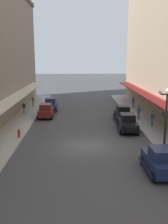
{
  "coord_description": "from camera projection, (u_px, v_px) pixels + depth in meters",
  "views": [
    {
      "loc": [
        -0.67,
        -22.01,
        7.74
      ],
      "look_at": [
        0.0,
        6.0,
        1.8
      ],
      "focal_mm": 41.86,
      "sensor_mm": 36.0,
      "label": 1
    }
  ],
  "objects": [
    {
      "name": "parked_car_2",
      "position": [
        161.0,
        160.0,
        17.55
      ],
      "size": [
        2.18,
        4.27,
        1.84
      ],
      "color": "#19234C",
      "rests_on": "ground"
    },
    {
      "name": "ground_plane",
      "position": [
        86.0,
        146.0,
        23.15
      ],
      "size": [
        200.0,
        200.0,
        0.0
      ],
      "primitive_type": "plane",
      "color": "#424244"
    },
    {
      "name": "fire_hydrant",
      "position": [
        19.0,
        133.0,
        25.01
      ],
      "size": [
        0.24,
        0.24,
        0.82
      ],
      "color": "#B21E19",
      "rests_on": "sidewalk_left"
    },
    {
      "name": "pedestrian_3",
      "position": [
        24.0,
        108.0,
        35.23
      ],
      "size": [
        0.36,
        0.24,
        1.64
      ],
      "color": "slate",
      "rests_on": "sidewalk_left"
    },
    {
      "name": "pedestrian_4",
      "position": [
        139.0,
        112.0,
        32.21
      ],
      "size": [
        0.36,
        0.28,
        1.67
      ],
      "color": "#4C4238",
      "rests_on": "sidewalk_right"
    },
    {
      "name": "parked_car_4",
      "position": [
        46.0,
        110.0,
        33.75
      ],
      "size": [
        2.15,
        4.27,
        1.84
      ],
      "color": "#591919",
      "rests_on": "ground"
    },
    {
      "name": "pedestrian_2",
      "position": [
        33.0,
        101.0,
        40.48
      ],
      "size": [
        0.36,
        0.24,
        1.64
      ],
      "color": "slate",
      "rests_on": "sidewalk_left"
    },
    {
      "name": "sidewalk_left",
      "position": [
        1.0,
        146.0,
        22.96
      ],
      "size": [
        3.0,
        60.0,
        0.15
      ],
      "primitive_type": "cube",
      "color": "#A8A59E",
      "rests_on": "ground"
    },
    {
      "name": "pedestrian_1",
      "position": [
        152.0,
        119.0,
        29.01
      ],
      "size": [
        0.36,
        0.28,
        1.67
      ],
      "color": "slate",
      "rests_on": "sidewalk_right"
    },
    {
      "name": "lamp_post_with_clock",
      "position": [
        166.0,
        117.0,
        20.94
      ],
      "size": [
        1.42,
        0.44,
        5.16
      ],
      "color": "black",
      "rests_on": "sidewalk_right"
    },
    {
      "name": "parked_car_0",
      "position": [
        51.0,
        104.0,
        38.08
      ],
      "size": [
        2.21,
        4.29,
        1.84
      ],
      "color": "#19234C",
      "rests_on": "ground"
    },
    {
      "name": "parked_car_3",
      "position": [
        128.0,
        123.0,
        27.54
      ],
      "size": [
        2.25,
        4.3,
        1.84
      ],
      "color": "black",
      "rests_on": "ground"
    },
    {
      "name": "parked_car_1",
      "position": [
        123.0,
        113.0,
        32.0
      ],
      "size": [
        2.21,
        4.29,
        1.84
      ],
      "color": "black",
      "rests_on": "ground"
    },
    {
      "name": "pedestrian_0",
      "position": [
        133.0,
        102.0,
        39.32
      ],
      "size": [
        0.36,
        0.28,
        1.67
      ],
      "color": "slate",
      "rests_on": "sidewalk_right"
    }
  ]
}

